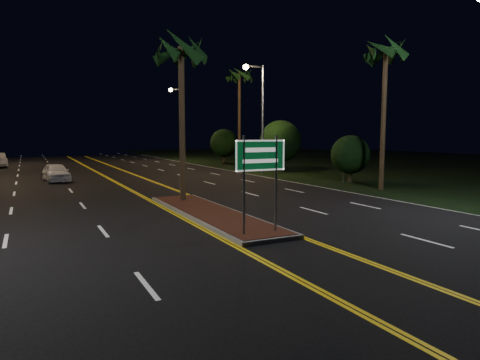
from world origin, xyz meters
TOP-DOWN VIEW (x-y plane):
  - ground at (0.00, 0.00)m, footprint 120.00×120.00m
  - grass_right at (30.00, 25.00)m, footprint 40.00×110.00m
  - median_island at (0.00, 7.00)m, footprint 2.25×10.25m
  - highway_sign at (0.00, 2.80)m, footprint 1.80×0.08m
  - streetlight_right_mid at (10.61, 22.00)m, footprint 1.91×0.44m
  - streetlight_right_far at (10.61, 42.00)m, footprint 1.91×0.44m
  - palm_median at (0.00, 10.50)m, footprint 2.40×2.40m
  - palm_right_near at (12.50, 10.00)m, footprint 2.40×2.40m
  - palm_right_far at (12.80, 30.00)m, footprint 2.40×2.40m
  - shrub_near at (13.50, 14.00)m, footprint 2.70×2.70m
  - shrub_mid at (14.00, 24.00)m, footprint 3.78×3.78m
  - shrub_far at (13.80, 36.00)m, footprint 3.24×3.24m
  - car_near at (-4.94, 23.77)m, footprint 2.39×4.77m
  - warning_sign at (13.00, 14.06)m, footprint 1.03×0.21m

SIDE VIEW (x-z plane):
  - ground at x=0.00m, z-range 0.00..0.00m
  - grass_right at x=30.00m, z-range 0.00..0.01m
  - median_island at x=0.00m, z-range 0.00..0.17m
  - car_near at x=-4.94m, z-range 0.00..1.53m
  - warning_sign at x=13.00m, z-range 0.37..2.86m
  - shrub_near at x=13.50m, z-range 0.30..3.60m
  - shrub_far at x=13.80m, z-range 0.36..4.32m
  - highway_sign at x=0.00m, z-range 0.80..4.00m
  - shrub_mid at x=14.00m, z-range 0.42..5.04m
  - streetlight_right_mid at x=10.61m, z-range 1.16..10.16m
  - streetlight_right_far at x=10.61m, z-range 1.16..10.16m
  - palm_median at x=0.00m, z-range 3.13..11.43m
  - palm_right_near at x=12.50m, z-range 3.56..12.86m
  - palm_right_far at x=12.80m, z-range 3.99..14.29m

